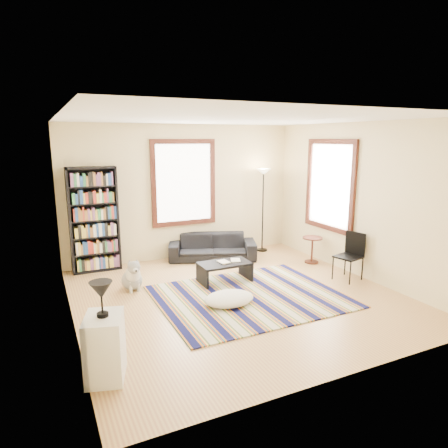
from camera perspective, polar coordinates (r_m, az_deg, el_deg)
name	(u,v)px	position (r m, az deg, el deg)	size (l,w,h in m)	color
floor	(237,299)	(6.62, 1.88, -10.61)	(5.00, 5.00, 0.10)	tan
ceiling	(238,115)	(6.12, 2.08, 15.31)	(5.00, 5.00, 0.10)	white
wall_back	(183,192)	(8.53, -5.93, 4.59)	(5.00, 0.10, 2.80)	beige
wall_front	(356,253)	(4.17, 18.29, -3.91)	(5.00, 0.10, 2.80)	beige
wall_left	(62,226)	(5.54, -22.15, -0.31)	(0.10, 5.00, 2.80)	beige
wall_right	(362,201)	(7.71, 19.11, 3.18)	(0.10, 5.00, 2.80)	beige
window_back	(184,183)	(8.43, -5.77, 5.87)	(1.20, 0.06, 1.60)	white
window_right	(330,185)	(8.21, 14.91, 5.36)	(0.06, 1.20, 1.60)	white
rug	(250,296)	(6.56, 3.69, -10.28)	(2.90, 2.32, 0.02)	#0B0D3A
sofa	(212,247)	(8.46, -1.67, -3.26)	(1.82, 0.71, 0.53)	black
bookshelf	(94,220)	(7.95, -18.09, 0.57)	(0.90, 0.30, 2.00)	black
coffee_table	(225,272)	(7.14, 0.09, -6.91)	(0.90, 0.50, 0.36)	black
book_a	(219,263)	(7.04, -0.65, -5.55)	(0.23, 0.17, 0.02)	beige
book_b	(231,260)	(7.19, 1.00, -5.20)	(0.17, 0.23, 0.02)	beige
floor_cushion	(229,299)	(6.24, 0.74, -10.60)	(0.79, 0.59, 0.20)	beige
floor_lamp	(263,210)	(8.98, 5.56, 1.93)	(0.30, 0.30, 1.86)	black
side_table	(312,250)	(8.39, 12.46, -3.65)	(0.40, 0.40, 0.54)	#441811
folding_chair	(348,257)	(7.52, 17.33, -4.50)	(0.42, 0.40, 0.86)	black
white_cabinet	(105,347)	(4.58, -16.65, -16.50)	(0.38, 0.50, 0.70)	white
table_lamp	(102,299)	(4.36, -17.08, -10.24)	(0.24, 0.24, 0.38)	black
dog	(132,274)	(6.96, -13.07, -6.97)	(0.39, 0.54, 0.54)	#A9A9A9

